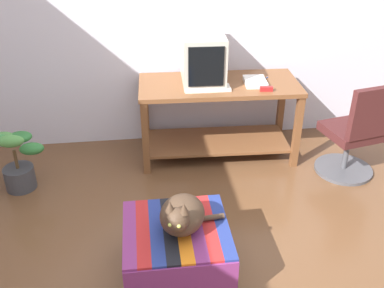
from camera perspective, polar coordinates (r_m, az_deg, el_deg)
The scene contains 12 objects.
ground_plane at distance 3.10m, azimuth 1.39°, elevation -16.81°, with size 14.00×14.00×0.00m, color brown.
back_wall at distance 4.28m, azimuth -2.57°, elevation 16.79°, with size 8.00×0.10×2.60m, color silver.
desk at distance 4.16m, azimuth 3.39°, elevation 4.81°, with size 1.47×0.69×0.74m.
tv_monitor at distance 4.03m, azimuth 1.39°, elevation 10.89°, with size 0.39×0.54×0.44m.
keyboard at distance 3.92m, azimuth 1.98°, elevation 7.14°, with size 0.40×0.15×0.02m, color beige.
book at distance 4.08m, azimuth 8.09°, elevation 7.91°, with size 0.19×0.25×0.04m, color white.
ottoman_with_blanket at distance 3.00m, azimuth -1.96°, elevation -13.55°, with size 0.67×0.66×0.38m.
cat at distance 2.78m, azimuth -1.31°, elevation -9.09°, with size 0.47×0.41×0.29m.
potted_plant at distance 4.02m, azimuth -21.56°, elevation -1.93°, with size 0.45×0.35×0.59m.
office_chair at distance 4.13m, azimuth 20.04°, elevation 0.90°, with size 0.52×0.52×0.89m.
stapler at distance 3.93m, azimuth 9.49°, elevation 6.97°, with size 0.04×0.11×0.04m, color #A31E1E.
pen at distance 4.19m, azimuth 9.13°, elevation 8.19°, with size 0.01×0.01×0.14m, color #2351B2.
Camera 1 is at (-0.34, -2.11, 2.24)m, focal length 41.68 mm.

